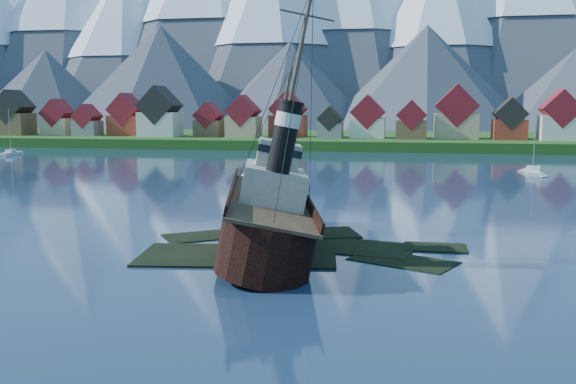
% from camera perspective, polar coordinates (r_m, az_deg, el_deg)
% --- Properties ---
extents(ground, '(1400.00, 1400.00, 0.00)m').
position_cam_1_polar(ground, '(60.74, -1.24, -5.43)').
color(ground, '#1B304D').
rests_on(ground, ground).
extents(shoal, '(31.71, 21.24, 1.14)m').
position_cam_1_polar(shoal, '(62.54, 0.78, -5.37)').
color(shoal, black).
rests_on(shoal, ground).
extents(shore_bank, '(600.00, 80.00, 3.20)m').
position_cam_1_polar(shore_bank, '(228.54, 7.86, 4.25)').
color(shore_bank, '#174012').
rests_on(shore_bank, ground).
extents(seawall, '(600.00, 2.50, 2.00)m').
position_cam_1_polar(seawall, '(190.70, 7.22, 3.56)').
color(seawall, '#3F3D38').
rests_on(seawall, ground).
extents(town, '(250.96, 16.69, 17.30)m').
position_cam_1_polar(town, '(214.93, -1.27, 6.49)').
color(town, maroon).
rests_on(town, ground).
extents(mountains, '(965.00, 340.00, 205.00)m').
position_cam_1_polar(mountains, '(544.45, 9.87, 15.66)').
color(mountains, '#2D333D').
rests_on(mountains, ground).
extents(tugboat_wreck, '(7.70, 33.18, 26.30)m').
position_cam_1_polar(tugboat_wreck, '(63.51, -2.19, -1.82)').
color(tugboat_wreck, black).
rests_on(tugboat_wreck, ground).
extents(sailboat_c, '(7.88, 6.72, 10.74)m').
position_cam_1_polar(sailboat_c, '(125.42, -1.91, 1.55)').
color(sailboat_c, silver).
rests_on(sailboat_c, ground).
extents(sailboat_e, '(4.41, 11.38, 12.86)m').
position_cam_1_polar(sailboat_e, '(137.91, 20.93, 1.62)').
color(sailboat_e, silver).
rests_on(sailboat_e, ground).
extents(sailboat_f, '(3.00, 9.29, 13.18)m').
position_cam_1_polar(sailboat_f, '(192.65, -23.40, 3.12)').
color(sailboat_f, silver).
rests_on(sailboat_f, ground).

